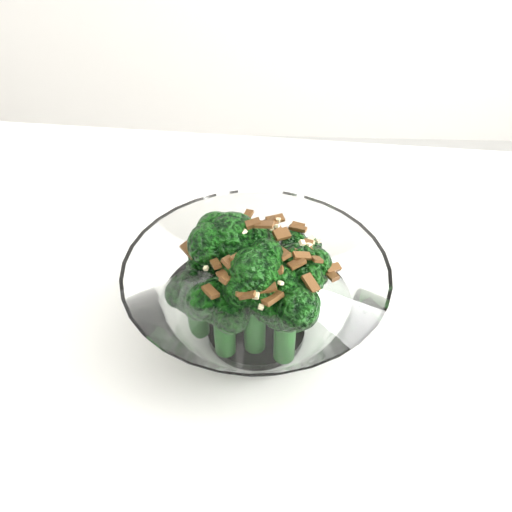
{
  "coord_description": "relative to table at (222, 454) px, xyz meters",
  "views": [
    {
      "loc": [
        -0.11,
        -0.24,
        1.11
      ],
      "look_at": [
        -0.12,
        0.08,
        0.84
      ],
      "focal_mm": 40.0,
      "sensor_mm": 36.0,
      "label": 1
    }
  ],
  "objects": [
    {
      "name": "table",
      "position": [
        0.0,
        0.0,
        0.0
      ],
      "size": [
        1.26,
        0.89,
        0.75
      ],
      "color": "white",
      "rests_on": "ground"
    },
    {
      "name": "broccoli_dish",
      "position": [
        0.02,
        0.07,
        0.11
      ],
      "size": [
        0.2,
        0.2,
        0.11
      ],
      "color": "white",
      "rests_on": "table"
    }
  ]
}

